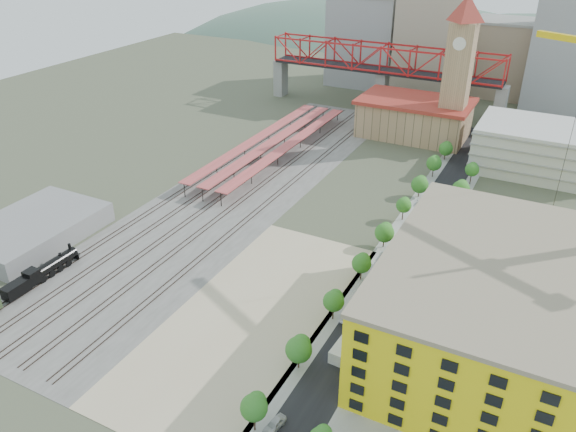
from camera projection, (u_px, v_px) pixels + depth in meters
The scene contains 31 objects.
ground at pixel (334, 246), 132.79m from camera, with size 400.00×400.00×0.00m, color #474C38.
ballast_strip at pixel (243, 188), 160.99m from camera, with size 36.00×165.00×0.06m, color #605E59.
dirt_lot at pixel (252, 316), 109.79m from camera, with size 28.00×67.00×0.06m, color tan.
street_asphalt at pixel (418, 233), 138.03m from camera, with size 12.00×170.00×0.06m, color black.
sidewalk_west at pixel (396, 228), 140.26m from camera, with size 3.00×170.00×0.04m, color gray.
sidewalk_east at pixel (440, 239), 135.82m from camera, with size 3.00×170.00×0.04m, color gray.
construction_pad at pixel (524, 360), 98.98m from camera, with size 50.00×90.00×0.06m, color gray.
rail_tracks at pixel (237, 186), 161.66m from camera, with size 26.56×160.00×0.18m.
platform_canopies at pixel (273, 141), 182.60m from camera, with size 16.00×80.00×4.12m.
station_hall at pixel (414, 117), 195.69m from camera, with size 38.00×24.00×13.10m.
clock_tower at pixel (460, 59), 178.39m from camera, with size 12.00×12.00×52.00m.
parking_garage at pixel (536, 148), 169.60m from camera, with size 34.00×26.00×14.00m, color silver.
truss_bridge at pixel (384, 62), 215.93m from camera, with size 94.00×9.60×25.60m.
construction_building at pixel (516, 313), 95.73m from camera, with size 44.60×50.60×18.80m.
warehouse at pixel (32, 229), 134.82m from camera, with size 22.00×32.00×5.00m, color gray.
street_trees at pixel (406, 253), 130.24m from camera, with size 15.40×124.40×8.00m.
skyline at pixel (490, 42), 230.09m from camera, with size 133.00×46.00×60.00m.
distant_hills at pixel (557, 180), 355.48m from camera, with size 647.00×264.00×227.00m.
locomotive at pixel (44, 271), 120.13m from camera, with size 2.60×20.04×5.01m.
site_trailer_a at pixel (345, 345), 100.59m from camera, with size 2.38×9.06×2.48m, color silver.
site_trailer_b at pixel (368, 310), 109.63m from camera, with size 2.25×8.55×2.34m, color silver.
site_trailer_c at pixel (386, 280), 117.98m from camera, with size 2.71×10.31×2.82m, color silver.
site_trailer_d at pixel (394, 267), 122.45m from camera, with size 2.61×9.91×2.71m, color silver.
car_0 at pixel (274, 425), 85.52m from camera, with size 1.79×4.45×1.51m, color beige.
car_1 at pixel (347, 316), 108.59m from camera, with size 1.50×4.31×1.42m, color #9E9DA2.
car_2 at pixel (388, 255), 127.95m from camera, with size 2.39×5.19×1.44m, color black.
car_3 at pixel (424, 201), 151.62m from camera, with size 2.19×5.38×1.56m, color navy.
car_4 at pixel (376, 326), 106.03m from camera, with size 1.64×4.07×1.39m, color silver.
car_5 at pixel (402, 282), 118.52m from camera, with size 1.50×4.29×1.41m, color #9C9DA1.
car_6 at pixel (412, 265), 124.43m from camera, with size 2.37×5.13×1.43m, color black.
car_7 at pixel (456, 190), 157.91m from camera, with size 2.21×5.43×1.58m, color navy.
Camera 1 is at (42.41, -105.70, 69.51)m, focal length 35.00 mm.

